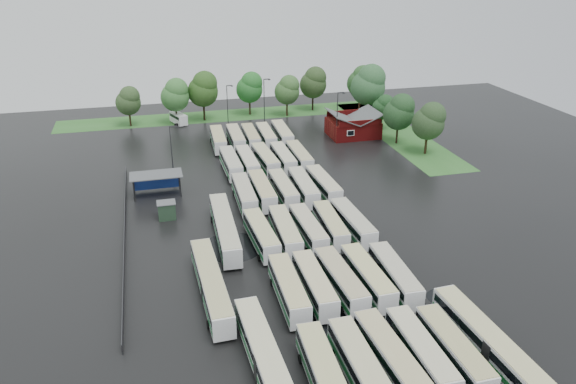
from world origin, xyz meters
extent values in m
plane|color=black|center=(0.00, 0.00, 0.00)|extent=(160.00, 160.00, 0.00)
cube|color=maroon|center=(24.00, 42.80, 1.70)|extent=(10.00, 8.00, 3.40)
cube|color=#4C4F51|center=(21.50, 42.80, 4.30)|extent=(5.07, 8.60, 2.19)
cube|color=#4C4F51|center=(26.50, 42.80, 4.30)|extent=(5.07, 8.60, 2.19)
cube|color=maroon|center=(24.00, 38.80, 3.90)|extent=(9.00, 0.20, 1.20)
cube|color=silver|center=(22.00, 38.75, 2.00)|extent=(1.60, 0.12, 1.20)
cylinder|color=#2D2D30|center=(-20.80, 20.00, 1.70)|extent=(0.16, 0.16, 3.40)
cylinder|color=#2D2D30|center=(-13.60, 20.00, 1.70)|extent=(0.16, 0.16, 3.40)
cylinder|color=#2D2D30|center=(-20.80, 23.20, 1.70)|extent=(0.16, 0.16, 3.40)
cylinder|color=#2D2D30|center=(-13.60, 23.20, 1.70)|extent=(0.16, 0.16, 3.40)
cube|color=#4C4F51|center=(-17.20, 21.60, 3.50)|extent=(8.20, 4.20, 0.15)
cube|color=navy|center=(-17.20, 23.50, 1.60)|extent=(7.60, 0.08, 2.60)
cube|color=#203824|center=(-16.20, 12.60, 1.25)|extent=(2.50, 2.00, 2.50)
cube|color=#4C4F51|center=(-16.20, 12.60, 2.56)|extent=(2.70, 2.20, 0.12)
cube|color=#2F6827|center=(2.00, 64.80, 0.01)|extent=(80.00, 10.00, 0.01)
cube|color=#2F6827|center=(34.00, 42.80, 0.01)|extent=(10.00, 50.00, 0.01)
cube|color=#2D2D30|center=(-22.20, 8.00, 0.60)|extent=(0.10, 50.00, 1.20)
cube|color=silver|center=(-4.54, -26.10, 1.73)|extent=(2.79, 11.47, 2.61)
cube|color=black|center=(-4.54, -26.10, 2.25)|extent=(2.83, 11.02, 0.84)
cube|color=#1E6533|center=(-4.54, -26.10, 1.16)|extent=(2.83, 11.25, 0.57)
cube|color=#BFBB7C|center=(-4.54, -26.10, 3.09)|extent=(2.69, 11.13, 0.11)
cylinder|color=black|center=(-4.54, -22.46, 0.43)|extent=(2.42, 0.91, 0.91)
cube|color=silver|center=(-1.04, -26.18, 1.75)|extent=(2.43, 11.51, 2.64)
cube|color=black|center=(-1.04, -26.18, 2.28)|extent=(2.48, 11.05, 0.84)
cube|color=#106627|center=(-1.04, -26.18, 1.17)|extent=(2.48, 11.28, 0.58)
cube|color=#C0BA8A|center=(-1.04, -26.18, 3.12)|extent=(2.33, 11.16, 0.12)
cylinder|color=black|center=(-1.04, -22.50, 0.43)|extent=(2.44, 0.92, 0.92)
cube|color=silver|center=(2.10, -25.70, 1.76)|extent=(2.98, 11.70, 2.66)
cube|color=black|center=(2.10, -25.70, 2.30)|extent=(3.01, 11.24, 0.85)
cube|color=#116326|center=(2.10, -25.70, 1.18)|extent=(3.01, 11.48, 0.58)
cube|color=tan|center=(2.10, -25.70, 3.14)|extent=(2.86, 11.35, 0.12)
cylinder|color=black|center=(2.10, -21.99, 0.44)|extent=(2.47, 0.93, 0.93)
cube|color=silver|center=(5.20, -25.78, 1.73)|extent=(2.42, 11.37, 2.60)
cube|color=black|center=(5.20, -25.78, 2.25)|extent=(2.47, 10.91, 0.83)
cube|color=#1E6336|center=(5.20, -25.78, 1.15)|extent=(2.46, 11.14, 0.57)
cube|color=beige|center=(5.20, -25.78, 3.08)|extent=(2.32, 11.03, 0.11)
cylinder|color=black|center=(5.20, -22.14, 0.43)|extent=(2.41, 0.91, 0.91)
cube|color=silver|center=(8.32, -26.26, 1.72)|extent=(2.41, 11.31, 2.59)
cube|color=black|center=(8.32, -26.26, 2.24)|extent=(2.46, 10.86, 0.83)
cube|color=#236835|center=(8.32, -26.26, 1.15)|extent=(2.45, 11.09, 0.57)
cube|color=tan|center=(8.32, -26.26, 3.06)|extent=(2.31, 10.97, 0.11)
cylinder|color=black|center=(8.32, -22.65, 0.42)|extent=(2.40, 0.90, 0.90)
cube|color=silver|center=(-4.20, -12.40, 1.74)|extent=(2.62, 11.49, 2.62)
cube|color=black|center=(-4.20, -12.40, 2.26)|extent=(2.67, 11.04, 0.84)
cube|color=#165D2C|center=(-4.20, -12.40, 1.16)|extent=(2.67, 11.26, 0.58)
cube|color=#C3BA7E|center=(-4.20, -12.40, 3.10)|extent=(2.52, 11.15, 0.11)
cylinder|color=black|center=(-4.20, -16.06, 0.43)|extent=(2.43, 0.92, 0.92)
cylinder|color=black|center=(-4.20, -8.74, 0.43)|extent=(2.43, 0.92, 0.92)
cube|color=silver|center=(-1.13, -12.18, 1.71)|extent=(2.41, 11.27, 2.58)
cube|color=black|center=(-1.13, -12.18, 2.23)|extent=(2.47, 10.82, 0.83)
cube|color=#0B5522|center=(-1.13, -12.18, 1.14)|extent=(2.46, 11.04, 0.57)
cube|color=#CCC08C|center=(-1.13, -12.18, 3.05)|extent=(2.32, 10.93, 0.11)
cylinder|color=black|center=(-1.13, -15.78, 0.42)|extent=(2.39, 0.90, 0.90)
cylinder|color=black|center=(-1.13, -8.58, 0.42)|extent=(2.39, 0.90, 0.90)
cube|color=silver|center=(1.99, -12.22, 1.75)|extent=(2.92, 11.59, 2.63)
cube|color=black|center=(1.99, -12.22, 2.27)|extent=(2.96, 11.14, 0.84)
cube|color=#116727|center=(1.99, -12.22, 1.17)|extent=(2.96, 11.37, 0.58)
cube|color=tan|center=(1.99, -12.22, 3.11)|extent=(2.81, 11.24, 0.11)
cylinder|color=black|center=(1.99, -15.90, 0.43)|extent=(2.44, 0.92, 0.92)
cylinder|color=black|center=(1.99, -8.54, 0.43)|extent=(2.44, 0.92, 0.92)
cube|color=silver|center=(5.25, -12.24, 1.74)|extent=(2.68, 11.51, 2.63)
cube|color=black|center=(5.25, -12.24, 2.27)|extent=(2.72, 11.06, 0.84)
cube|color=#1A5D30|center=(5.25, -12.24, 1.16)|extent=(2.72, 11.29, 0.58)
cube|color=#C8C480|center=(5.25, -12.24, 3.10)|extent=(2.57, 11.17, 0.11)
cylinder|color=black|center=(5.25, -15.91, 0.43)|extent=(2.43, 0.92, 0.92)
cylinder|color=black|center=(5.25, -8.58, 0.43)|extent=(2.43, 0.92, 0.92)
cube|color=silver|center=(8.46, -12.62, 1.72)|extent=(2.74, 11.40, 2.60)
cube|color=black|center=(8.46, -12.62, 2.24)|extent=(2.79, 10.95, 0.83)
cube|color=#155A2B|center=(8.46, -12.62, 1.15)|extent=(2.78, 11.18, 0.57)
cube|color=#B5B097|center=(8.46, -12.62, 3.07)|extent=(2.64, 11.06, 0.11)
cylinder|color=black|center=(8.46, -16.25, 0.42)|extent=(2.41, 0.91, 0.91)
cylinder|color=black|center=(8.46, -9.00, 0.42)|extent=(2.41, 0.91, 0.91)
cube|color=silver|center=(-4.50, 0.93, 1.71)|extent=(2.86, 11.37, 2.58)
cube|color=black|center=(-4.50, 0.93, 2.23)|extent=(2.90, 10.92, 0.83)
cube|color=#0B6128|center=(-4.50, 0.93, 1.15)|extent=(2.90, 11.14, 0.57)
cube|color=#C4C085|center=(-4.50, 0.93, 3.05)|extent=(2.75, 11.03, 0.11)
cylinder|color=black|center=(-4.50, -2.67, 0.42)|extent=(2.40, 0.90, 0.90)
cylinder|color=black|center=(-4.50, 4.54, 0.42)|extent=(2.40, 0.90, 0.90)
cube|color=silver|center=(-1.23, 0.97, 1.75)|extent=(2.80, 11.56, 2.63)
cube|color=black|center=(-1.23, 0.97, 2.27)|extent=(2.84, 11.11, 0.84)
cube|color=#1B6134|center=(-1.23, 0.97, 1.17)|extent=(2.84, 11.34, 0.58)
cube|color=#BFBB8A|center=(-1.23, 0.97, 3.11)|extent=(2.69, 11.22, 0.11)
cylinder|color=black|center=(-1.23, -2.71, 0.43)|extent=(2.44, 0.92, 0.92)
cylinder|color=black|center=(-1.23, 4.64, 0.43)|extent=(2.44, 0.92, 0.92)
cube|color=silver|center=(1.99, 1.05, 1.69)|extent=(2.56, 11.18, 2.55)
cube|color=black|center=(1.99, 1.05, 2.20)|extent=(2.61, 10.74, 0.82)
cube|color=#0C672B|center=(1.99, 1.05, 1.13)|extent=(2.60, 10.96, 0.56)
cube|color=#BCB492|center=(1.99, 1.05, 3.02)|extent=(2.46, 10.85, 0.11)
cylinder|color=black|center=(1.99, -2.51, 0.42)|extent=(2.37, 0.89, 0.89)
cylinder|color=black|center=(1.99, 4.62, 0.42)|extent=(2.37, 0.89, 0.89)
cube|color=silver|center=(5.28, 1.37, 1.67)|extent=(2.74, 11.07, 2.52)
cube|color=black|center=(5.28, 1.37, 2.17)|extent=(2.78, 10.64, 0.81)
cube|color=#17632C|center=(5.28, 1.37, 1.12)|extent=(2.78, 10.86, 0.55)
cube|color=tan|center=(5.28, 1.37, 2.98)|extent=(2.64, 10.74, 0.11)
cylinder|color=black|center=(5.28, -2.15, 0.41)|extent=(2.33, 0.88, 0.88)
cylinder|color=black|center=(5.28, 4.88, 0.41)|extent=(2.33, 0.88, 0.88)
cube|color=silver|center=(8.39, 1.06, 1.76)|extent=(2.83, 11.63, 2.65)
cube|color=black|center=(8.39, 1.06, 2.29)|extent=(2.87, 11.17, 0.85)
cube|color=#205F32|center=(8.39, 1.06, 1.17)|extent=(2.87, 11.41, 0.58)
cube|color=#B1AF96|center=(8.39, 1.06, 3.13)|extent=(2.72, 11.28, 0.12)
cylinder|color=black|center=(8.39, -2.63, 0.43)|extent=(2.46, 0.92, 0.92)
cylinder|color=black|center=(8.39, 4.76, 0.43)|extent=(2.46, 0.92, 0.92)
cube|color=silver|center=(-4.31, 14.55, 1.74)|extent=(2.67, 11.51, 2.62)
cube|color=black|center=(-4.31, 14.55, 2.27)|extent=(2.72, 11.05, 0.84)
cube|color=#095823|center=(-4.31, 14.55, 1.16)|extent=(2.71, 11.28, 0.58)
cube|color=#B2AC93|center=(-4.31, 14.55, 3.10)|extent=(2.57, 11.16, 0.11)
cylinder|color=black|center=(-4.31, 10.88, 0.43)|extent=(2.43, 0.92, 0.92)
cylinder|color=black|center=(-4.31, 18.21, 0.43)|extent=(2.43, 0.92, 0.92)
cube|color=silver|center=(-1.38, 15.11, 1.76)|extent=(2.49, 11.59, 2.65)
cube|color=black|center=(-1.38, 15.11, 2.29)|extent=(2.54, 11.13, 0.85)
cube|color=#175D28|center=(-1.38, 15.11, 1.18)|extent=(2.54, 11.36, 0.58)
cube|color=tan|center=(-1.38, 15.11, 3.13)|extent=(2.39, 11.24, 0.12)
cylinder|color=black|center=(-1.38, 11.40, 0.43)|extent=(2.46, 0.93, 0.93)
cylinder|color=black|center=(-1.38, 18.81, 0.43)|extent=(2.46, 0.93, 0.93)
cube|color=silver|center=(1.99, 14.97, 1.71)|extent=(2.40, 11.25, 2.57)
cube|color=black|center=(1.99, 14.97, 2.22)|extent=(2.46, 10.80, 0.82)
cube|color=#11632A|center=(1.99, 14.97, 1.14)|extent=(2.45, 11.02, 0.57)
cube|color=#BEB88F|center=(1.99, 14.97, 3.04)|extent=(2.31, 10.91, 0.11)
cylinder|color=black|center=(1.99, 11.37, 0.42)|extent=(2.39, 0.90, 0.90)
cylinder|color=black|center=(1.99, 18.57, 0.42)|extent=(2.39, 0.90, 0.90)
cube|color=silver|center=(5.23, 14.79, 1.76)|extent=(2.70, 11.65, 2.66)
cube|color=black|center=(5.23, 14.79, 2.29)|extent=(2.75, 11.19, 0.85)
cube|color=#17562A|center=(5.23, 14.79, 1.18)|extent=(2.75, 11.42, 0.58)
cube|color=#BBB89A|center=(5.23, 14.79, 3.14)|extent=(2.60, 11.30, 0.12)
cylinder|color=black|center=(5.23, 11.08, 0.43)|extent=(2.46, 0.93, 0.93)
cylinder|color=black|center=(5.23, 18.50, 0.43)|extent=(2.46, 0.93, 0.93)
cube|color=silver|center=(8.59, 14.98, 1.74)|extent=(2.75, 11.48, 2.62)
cube|color=black|center=(8.59, 14.98, 2.26)|extent=(2.80, 11.03, 0.84)
cube|color=#195A2B|center=(8.59, 14.98, 1.16)|extent=(2.79, 11.26, 0.58)
cube|color=#C1BA96|center=(8.59, 14.98, 3.09)|extent=(2.65, 11.14, 0.11)
cylinder|color=black|center=(8.59, 11.33, 0.43)|extent=(2.42, 0.91, 0.91)
cylinder|color=black|center=(8.59, 18.63, 0.43)|extent=(2.42, 0.91, 0.91)
cube|color=silver|center=(-4.21, 28.20, 1.75)|extent=(2.49, 11.53, 2.64)
cube|color=black|center=(-4.21, 28.20, 2.28)|extent=(2.55, 11.07, 0.84)
cube|color=#0A5A1F|center=(-4.21, 28.20, 1.17)|extent=(2.54, 11.30, 0.58)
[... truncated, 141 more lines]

